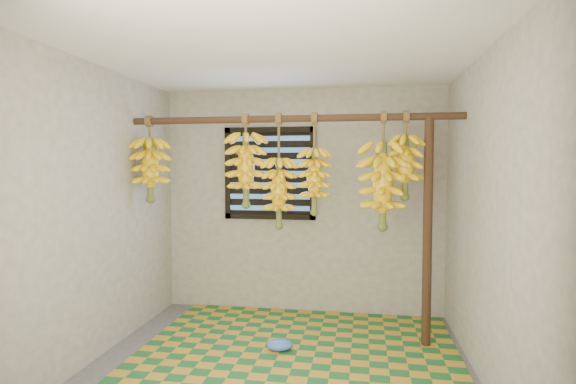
% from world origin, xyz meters
% --- Properties ---
extents(floor, '(3.00, 3.00, 0.01)m').
position_xyz_m(floor, '(0.00, 0.00, -0.01)').
color(floor, '#464646').
rests_on(floor, ground).
extents(ceiling, '(3.00, 3.00, 0.01)m').
position_xyz_m(ceiling, '(0.00, 0.00, 2.40)').
color(ceiling, silver).
rests_on(ceiling, wall_back).
extents(wall_back, '(3.00, 0.01, 2.40)m').
position_xyz_m(wall_back, '(0.00, 1.50, 1.20)').
color(wall_back, gray).
rests_on(wall_back, floor).
extents(wall_left, '(0.01, 3.00, 2.40)m').
position_xyz_m(wall_left, '(-1.50, 0.00, 1.20)').
color(wall_left, gray).
rests_on(wall_left, floor).
extents(wall_right, '(0.01, 3.00, 2.40)m').
position_xyz_m(wall_right, '(1.50, 0.00, 1.20)').
color(wall_right, gray).
rests_on(wall_right, floor).
extents(window, '(1.00, 0.04, 1.00)m').
position_xyz_m(window, '(-0.35, 1.48, 1.50)').
color(window, black).
rests_on(window, wall_back).
extents(hanging_pole, '(3.00, 0.06, 0.06)m').
position_xyz_m(hanging_pole, '(0.00, 0.70, 2.00)').
color(hanging_pole, '#3B2417').
rests_on(hanging_pole, wall_left).
extents(support_post, '(0.08, 0.08, 2.00)m').
position_xyz_m(support_post, '(1.20, 0.70, 1.00)').
color(support_post, '#3B2417').
rests_on(support_post, floor).
extents(woven_mat, '(2.70, 2.17, 0.01)m').
position_xyz_m(woven_mat, '(0.11, 0.41, 0.01)').
color(woven_mat, '#195726').
rests_on(woven_mat, floor).
extents(plastic_bag, '(0.25, 0.20, 0.09)m').
position_xyz_m(plastic_bag, '(-0.04, 0.38, 0.06)').
color(plastic_bag, blue).
rests_on(plastic_bag, woven_mat).
extents(banana_bunch_a, '(0.35, 0.35, 0.81)m').
position_xyz_m(banana_bunch_a, '(-1.35, 0.70, 1.54)').
color(banana_bunch_a, brown).
rests_on(banana_bunch_a, hanging_pole).
extents(banana_bunch_b, '(0.36, 0.36, 0.85)m').
position_xyz_m(banana_bunch_b, '(-0.41, 0.70, 1.54)').
color(banana_bunch_b, brown).
rests_on(banana_bunch_b, hanging_pole).
extents(banana_bunch_c, '(0.31, 0.31, 1.04)m').
position_xyz_m(banana_bunch_c, '(-0.11, 0.70, 1.34)').
color(banana_bunch_c, brown).
rests_on(banana_bunch_c, hanging_pole).
extents(banana_bunch_d, '(0.28, 0.28, 0.91)m').
position_xyz_m(banana_bunch_d, '(0.22, 0.70, 1.44)').
color(banana_bunch_d, brown).
rests_on(banana_bunch_d, hanging_pole).
extents(banana_bunch_e, '(0.41, 0.41, 1.02)m').
position_xyz_m(banana_bunch_e, '(0.82, 0.70, 1.41)').
color(banana_bunch_e, brown).
rests_on(banana_bunch_e, hanging_pole).
extents(banana_bunch_f, '(0.29, 0.29, 0.76)m').
position_xyz_m(banana_bunch_f, '(1.01, 0.70, 1.57)').
color(banana_bunch_f, brown).
rests_on(banana_bunch_f, hanging_pole).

